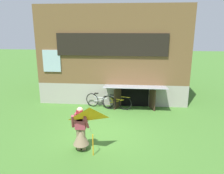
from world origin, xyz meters
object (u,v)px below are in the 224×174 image
Objects in this scene: person at (81,132)px; bicycle_yellow at (116,102)px; bicycle_silver at (101,101)px; kite at (90,121)px.

person is 3.97m from bicycle_yellow.
person is 0.96× the size of bicycle_silver.
kite is (0.42, -0.53, 0.65)m from person.
bicycle_silver reaches higher than bicycle_yellow.
kite is 1.06× the size of bicycle_yellow.
person is at bearing 128.44° from kite.
person is 0.93× the size of kite.
person reaches higher than bicycle_silver.
bicycle_silver is at bearing 85.83° from person.
kite is at bearing -67.47° from bicycle_silver.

